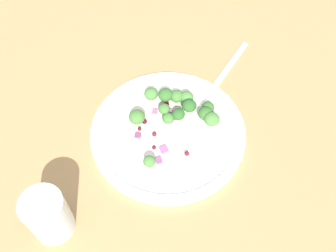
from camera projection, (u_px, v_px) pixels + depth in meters
ground_plane at (168, 147)px, 71.65cm from camera, size 180.00×180.00×2.00cm
plate at (168, 131)px, 71.37cm from camera, size 28.82×28.82×1.70cm
dressing_pool at (168, 130)px, 71.00cm from camera, size 16.72×16.72×0.20cm
broccoli_floret_0 at (188, 98)px, 72.99cm from camera, size 2.61×2.61×2.64cm
broccoli_floret_1 at (149, 162)px, 65.09cm from camera, size 2.15×2.15×2.18cm
broccoli_floret_2 at (177, 96)px, 73.31cm from camera, size 2.68×2.68×2.71cm
broccoli_floret_3 at (137, 117)px, 69.85cm from camera, size 2.99×2.99×3.03cm
broccoli_floret_4 at (189, 106)px, 71.30cm from camera, size 2.74×2.74×2.77cm
broccoli_floret_5 at (166, 95)px, 73.07cm from camera, size 2.86×2.86×2.90cm
broccoli_floret_6 at (151, 94)px, 73.40cm from camera, size 2.68×2.68×2.72cm
broccoli_floret_7 at (179, 115)px, 70.74cm from camera, size 2.41×2.41×2.44cm
broccoli_floret_8 at (168, 119)px, 70.80cm from camera, size 2.25×2.25×2.27cm
broccoli_floret_9 at (208, 107)px, 72.07cm from camera, size 2.41×2.41×2.44cm
broccoli_floret_10 at (164, 109)px, 71.18cm from camera, size 2.21×2.21×2.24cm
broccoli_floret_11 at (206, 114)px, 70.79cm from camera, size 2.87×2.87×2.91cm
broccoli_floret_12 at (212, 119)px, 69.55cm from camera, size 2.87×2.87×2.91cm
cranberry_0 at (144, 122)px, 71.07cm from camera, size 0.93×0.93×0.93cm
cranberry_1 at (140, 129)px, 70.44cm from camera, size 0.70×0.70×0.70cm
cranberry_2 at (167, 104)px, 73.54cm from camera, size 0.97×0.97×0.97cm
cranberry_3 at (154, 147)px, 68.55cm from camera, size 0.73×0.73×0.73cm
cranberry_4 at (155, 133)px, 69.92cm from camera, size 0.85×0.85×0.85cm
cranberry_5 at (187, 154)px, 67.31cm from camera, size 0.84×0.84×0.84cm
cranberry_6 at (179, 117)px, 71.61cm from camera, size 0.96×0.96×0.96cm
onion_bit_0 at (155, 111)px, 73.29cm from camera, size 1.57×1.38×0.35cm
onion_bit_1 at (176, 117)px, 72.41cm from camera, size 1.63×1.58×0.37cm
onion_bit_2 at (171, 112)px, 72.75cm from camera, size 1.01×1.48×0.53cm
onion_bit_3 at (138, 136)px, 69.86cm from camera, size 1.13×1.26×0.53cm
onion_bit_4 at (164, 149)px, 68.21cm from camera, size 1.94×1.94×0.39cm
onion_bit_5 at (160, 161)px, 67.03cm from camera, size 1.66×1.64×0.58cm
fork at (224, 73)px, 80.20cm from camera, size 18.63×5.03×0.50cm
water_glass at (48, 215)px, 58.47cm from camera, size 6.62×6.62×9.14cm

